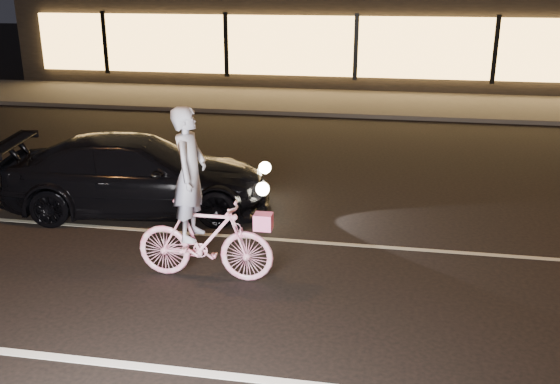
# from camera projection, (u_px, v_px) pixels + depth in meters

# --- Properties ---
(ground) EXTENTS (90.00, 90.00, 0.00)m
(ground) POSITION_uv_depth(u_px,v_px,m) (275.00, 305.00, 7.65)
(ground) COLOR black
(ground) RESTS_ON ground
(lane_stripe_near) EXTENTS (60.00, 0.12, 0.01)m
(lane_stripe_near) POSITION_uv_depth(u_px,v_px,m) (247.00, 378.00, 6.26)
(lane_stripe_near) COLOR silver
(lane_stripe_near) RESTS_ON ground
(lane_stripe_far) EXTENTS (60.00, 0.10, 0.01)m
(lane_stripe_far) POSITION_uv_depth(u_px,v_px,m) (299.00, 241.00, 9.51)
(lane_stripe_far) COLOR gray
(lane_stripe_far) RESTS_ON ground
(sidewalk) EXTENTS (30.00, 4.00, 0.12)m
(sidewalk) POSITION_uv_depth(u_px,v_px,m) (350.00, 103.00, 19.73)
(sidewalk) COLOR #383533
(sidewalk) RESTS_ON ground
(storefront) EXTENTS (25.40, 8.42, 4.20)m
(storefront) POSITION_uv_depth(u_px,v_px,m) (363.00, 22.00, 24.60)
(storefront) COLOR black
(storefront) RESTS_ON ground
(cyclist) EXTENTS (1.84, 0.63, 2.32)m
(cyclist) POSITION_uv_depth(u_px,v_px,m) (201.00, 220.00, 8.10)
(cyclist) COLOR #E02D6F
(cyclist) RESTS_ON ground
(sedan) EXTENTS (4.70, 2.54, 1.30)m
(sedan) POSITION_uv_depth(u_px,v_px,m) (139.00, 174.00, 10.58)
(sedan) COLOR black
(sedan) RESTS_ON ground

